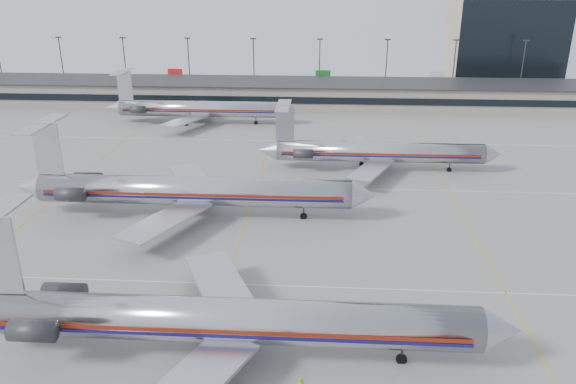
{
  "coord_description": "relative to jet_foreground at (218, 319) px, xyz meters",
  "views": [
    {
      "loc": [
        10.19,
        -42.8,
        31.7
      ],
      "look_at": [
        5.81,
        26.45,
        4.5
      ],
      "focal_mm": 35.0,
      "sensor_mm": 36.0,
      "label": 1
    }
  ],
  "objects": [
    {
      "name": "jet_back_row",
      "position": [
        -19.57,
        81.16,
        -0.39
      ],
      "size": [
        42.72,
        26.28,
        11.68
      ],
      "color": "#B8B8BD",
      "rests_on": "ground"
    },
    {
      "name": "jet_third_row",
      "position": [
        17.52,
        51.41,
        -0.51
      ],
      "size": [
        41.24,
        25.37,
        11.28
      ],
      "color": "#B8B8BD",
      "rests_on": "ground"
    },
    {
      "name": "terminal",
      "position": [
        -1.55,
        100.18,
        -0.63
      ],
      "size": [
        162.0,
        17.0,
        6.25
      ],
      "color": "gray",
      "rests_on": "ground"
    },
    {
      "name": "light_mast_row",
      "position": [
        -1.55,
        114.21,
        4.8
      ],
      "size": [
        163.6,
        0.4,
        15.28
      ],
      "color": "#38383D",
      "rests_on": "ground"
    },
    {
      "name": "apron_markings",
      "position": [
        -1.55,
        12.21,
        -3.78
      ],
      "size": [
        160.0,
        0.15,
        0.02
      ],
      "primitive_type": "cube",
      "color": "silver",
      "rests_on": "ground"
    },
    {
      "name": "jet_second_row",
      "position": [
        -9.77,
        30.14,
        0.03
      ],
      "size": [
        50.26,
        29.6,
        13.16
      ],
      "color": "#B8B8BD",
      "rests_on": "ground"
    },
    {
      "name": "ground",
      "position": [
        -1.55,
        2.21,
        -3.79
      ],
      "size": [
        260.0,
        260.0,
        0.0
      ],
      "primitive_type": "plane",
      "color": "gray",
      "rests_on": "ground"
    },
    {
      "name": "jet_foreground",
      "position": [
        0.0,
        0.0,
        0.0
      ],
      "size": [
        49.84,
        29.35,
        13.05
      ],
      "color": "#B8B8BD",
      "rests_on": "ground"
    },
    {
      "name": "distant_building",
      "position": [
        60.45,
        130.21,
        8.71
      ],
      "size": [
        30.0,
        20.0,
        25.0
      ],
      "primitive_type": "cube",
      "color": "tan",
      "rests_on": "ground"
    }
  ]
}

